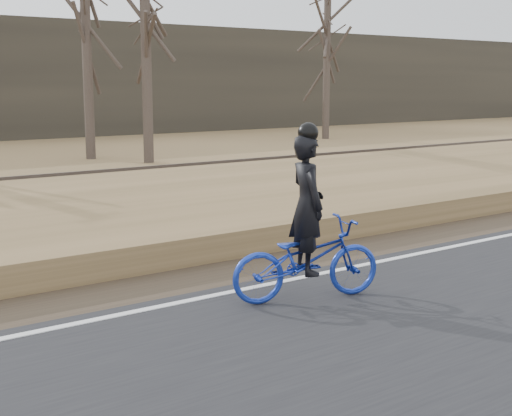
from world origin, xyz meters
TOP-DOWN VIEW (x-y plane):
  - cyclist at (4.12, -0.61)m, footprint 2.12×1.24m
  - bare_tree_center at (8.93, 17.75)m, footprint 0.36×0.36m
  - bare_tree_right at (10.13, 15.39)m, footprint 0.36×0.36m
  - bare_tree_far_right at (22.49, 19.92)m, footprint 0.36×0.36m

SIDE VIEW (x-z plane):
  - cyclist at x=4.12m, z-range -0.36..1.92m
  - bare_tree_right at x=10.13m, z-range 0.00..6.74m
  - bare_tree_center at x=8.93m, z-range 0.00..7.94m
  - bare_tree_far_right at x=22.49m, z-range 0.00..8.02m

